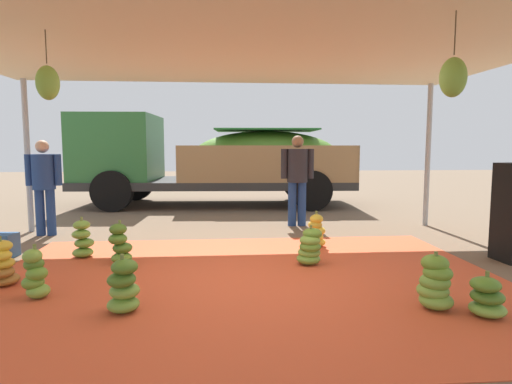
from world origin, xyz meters
name	(u,v)px	position (x,y,z in m)	size (l,w,h in m)	color
ground_plane	(236,231)	(0.00, 3.00, 0.00)	(40.00, 40.00, 0.00)	brown
tarp_orange	(246,281)	(0.00, 0.00, 0.01)	(6.11, 4.59, 0.01)	#D1512D
tent_canopy	(246,36)	(0.00, -0.09, 2.76)	(8.00, 7.00, 2.85)	#9EA0A5
banana_bunch_0	(487,298)	(2.15, -1.24, 0.18)	(0.43, 0.42, 0.42)	#75A83D
banana_bunch_1	(83,240)	(-2.24, 1.27, 0.25)	(0.40, 0.41, 0.58)	#6B9E38
banana_bunch_2	(1,265)	(-2.75, 0.04, 0.25)	(0.47, 0.49, 0.57)	#996628
banana_bunch_3	(35,275)	(-2.20, -0.39, 0.25)	(0.35, 0.34, 0.56)	#75A83D
banana_bunch_4	(310,248)	(0.89, 0.63, 0.24)	(0.42, 0.44, 0.53)	#6B9E38
banana_bunch_5	(435,284)	(1.77, -1.01, 0.25)	(0.45, 0.46, 0.56)	#75A83D
banana_bunch_6	(317,232)	(1.20, 1.59, 0.25)	(0.37, 0.37, 0.57)	gold
banana_bunch_7	(123,287)	(-1.21, -0.85, 0.25)	(0.42, 0.43, 0.56)	#6B9E38
banana_bunch_8	(120,245)	(-1.63, 0.88, 0.26)	(0.36, 0.33, 0.59)	#60932D
cargo_truck_main	(209,158)	(-0.59, 6.71, 1.26)	(7.28, 2.90, 2.40)	#2D2D2D
worker_0	(44,180)	(-3.38, 2.91, 0.98)	(0.62, 0.38, 1.68)	navy
worker_1	(297,174)	(1.22, 3.47, 1.04)	(0.65, 0.40, 1.79)	navy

